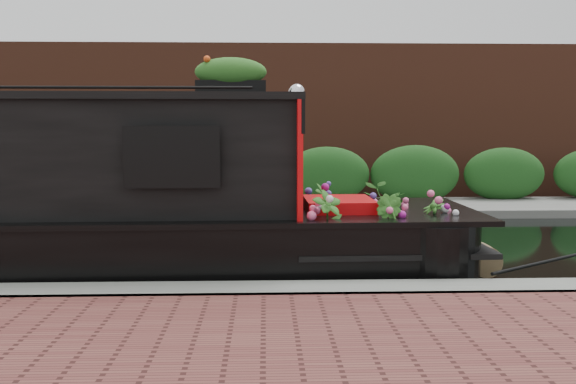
{
  "coord_description": "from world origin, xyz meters",
  "views": [
    {
      "loc": [
        0.85,
        -9.93,
        2.0
      ],
      "look_at": [
        1.19,
        -0.6,
        0.97
      ],
      "focal_mm": 40.0,
      "sensor_mm": 36.0,
      "label": 1
    }
  ],
  "objects": [
    {
      "name": "ground",
      "position": [
        0.0,
        0.0,
        0.0
      ],
      "size": [
        80.0,
        80.0,
        0.0
      ],
      "primitive_type": "plane",
      "color": "black",
      "rests_on": "ground"
    },
    {
      "name": "near_bank_coping",
      "position": [
        0.0,
        -3.3,
        0.0
      ],
      "size": [
        40.0,
        0.6,
        0.5
      ],
      "primitive_type": "cube",
      "color": "slate",
      "rests_on": "ground"
    },
    {
      "name": "far_bank_path",
      "position": [
        0.0,
        4.2,
        0.0
      ],
      "size": [
        40.0,
        2.4,
        0.34
      ],
      "primitive_type": "cube",
      "color": "slate",
      "rests_on": "ground"
    },
    {
      "name": "far_hedge",
      "position": [
        0.0,
        5.1,
        0.0
      ],
      "size": [
        40.0,
        1.1,
        2.8
      ],
      "primitive_type": "cube",
      "color": "#1B4918",
      "rests_on": "ground"
    },
    {
      "name": "far_brick_wall",
      "position": [
        0.0,
        7.2,
        0.0
      ],
      "size": [
        40.0,
        1.0,
        8.0
      ],
      "primitive_type": "cube",
      "color": "brown",
      "rests_on": "ground"
    },
    {
      "name": "rope_fender",
      "position": [
        3.69,
        -1.81,
        0.2
      ],
      "size": [
        0.4,
        0.39,
        0.4
      ],
      "primitive_type": "cylinder",
      "rotation": [
        1.57,
        0.0,
        0.0
      ],
      "color": "olive",
      "rests_on": "ground"
    }
  ]
}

